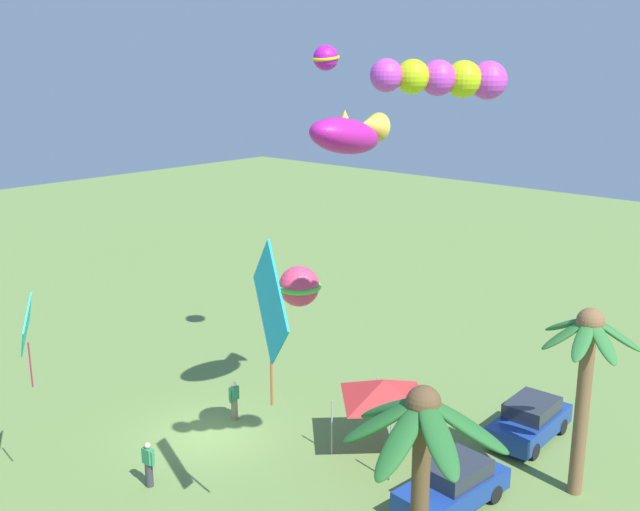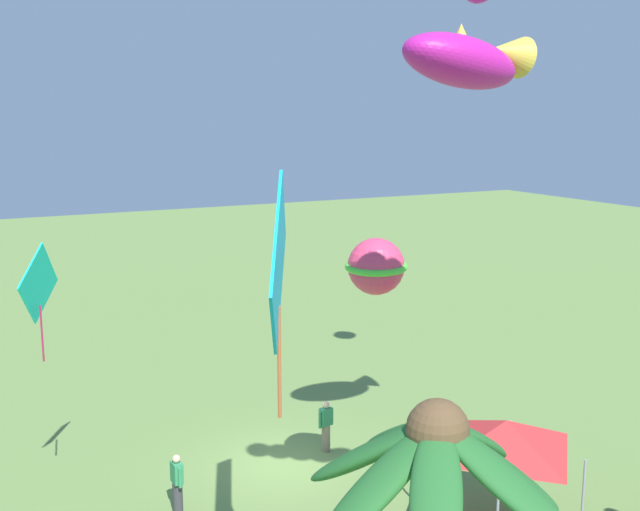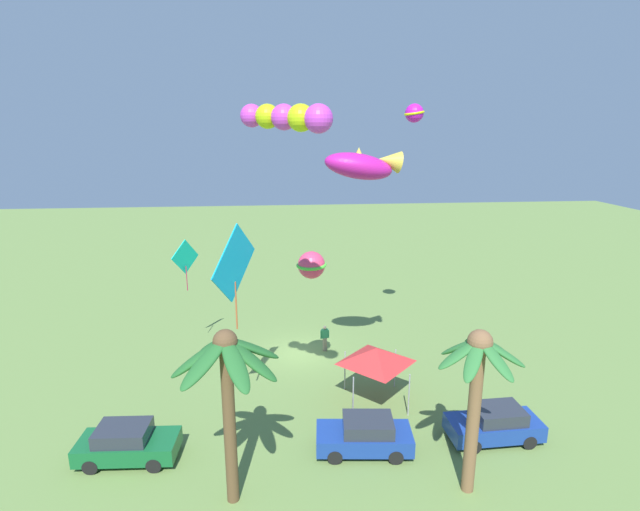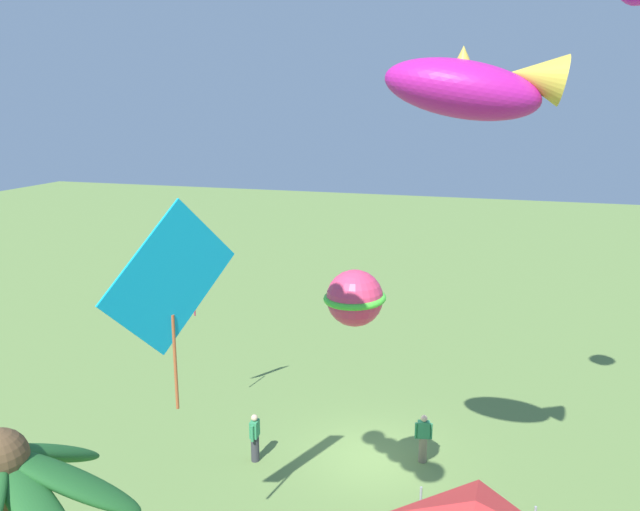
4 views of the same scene
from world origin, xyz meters
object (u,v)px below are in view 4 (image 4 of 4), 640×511
(kite_fish_2, at_px, (472,86))
(kite_diamond_0, at_px, (192,260))
(spectator_1, at_px, (255,437))
(kite_ball_1, at_px, (355,298))
(spectator_0, at_px, (423,438))
(kite_diamond_5, at_px, (171,281))

(kite_fish_2, bearing_deg, kite_diamond_0, -28.06)
(spectator_1, relative_size, kite_ball_1, 0.78)
(spectator_0, relative_size, kite_diamond_0, 0.52)
(spectator_0, height_order, spectator_1, same)
(spectator_0, bearing_deg, kite_diamond_5, 56.40)
(kite_ball_1, relative_size, kite_diamond_5, 0.44)
(kite_ball_1, relative_size, kite_fish_2, 0.54)
(spectator_0, bearing_deg, kite_fish_2, 104.80)
(spectator_0, height_order, kite_diamond_5, kite_diamond_5)
(kite_diamond_0, bearing_deg, kite_fish_2, 151.94)
(kite_diamond_0, relative_size, kite_ball_1, 1.51)
(spectator_0, height_order, kite_ball_1, kite_ball_1)
(kite_fish_2, bearing_deg, kite_diamond_5, 20.83)
(spectator_0, distance_m, kite_diamond_0, 9.41)
(spectator_0, distance_m, spectator_1, 5.29)
(spectator_0, relative_size, kite_diamond_5, 0.34)
(kite_diamond_0, bearing_deg, kite_diamond_5, 115.20)
(kite_fish_2, height_order, kite_diamond_5, kite_fish_2)
(kite_ball_1, bearing_deg, spectator_1, -38.78)
(kite_diamond_0, xyz_separation_m, kite_ball_1, (-6.75, 4.85, 0.74))
(kite_fish_2, distance_m, kite_diamond_5, 7.35)
(kite_diamond_0, bearing_deg, kite_ball_1, 144.28)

